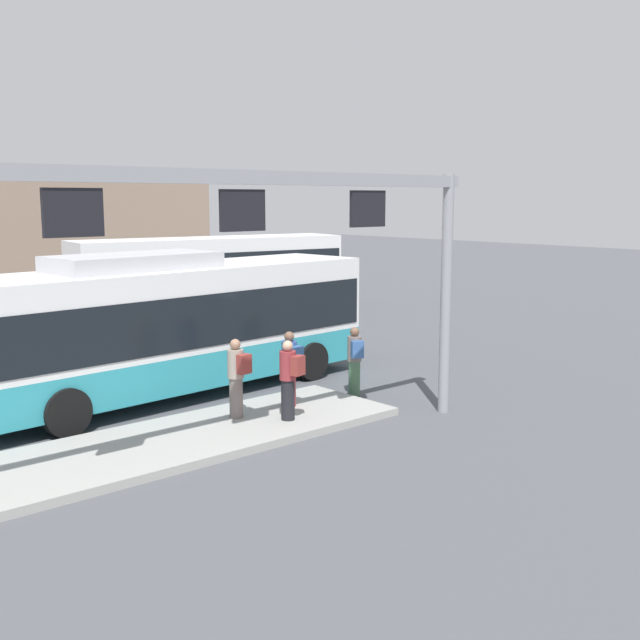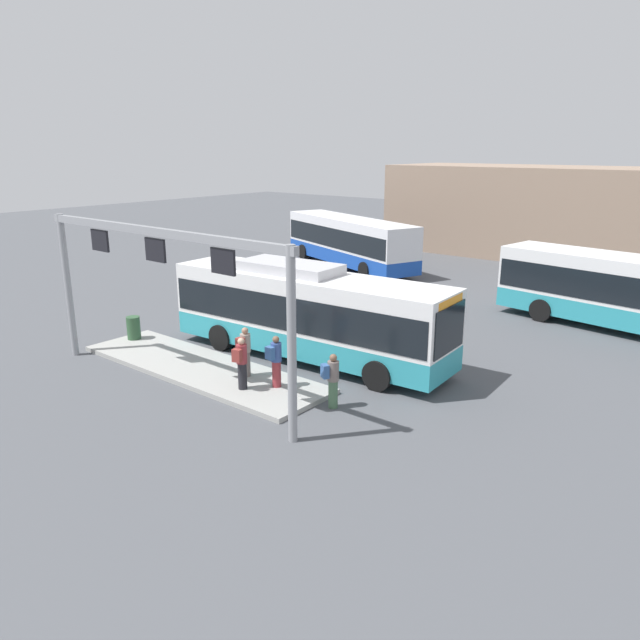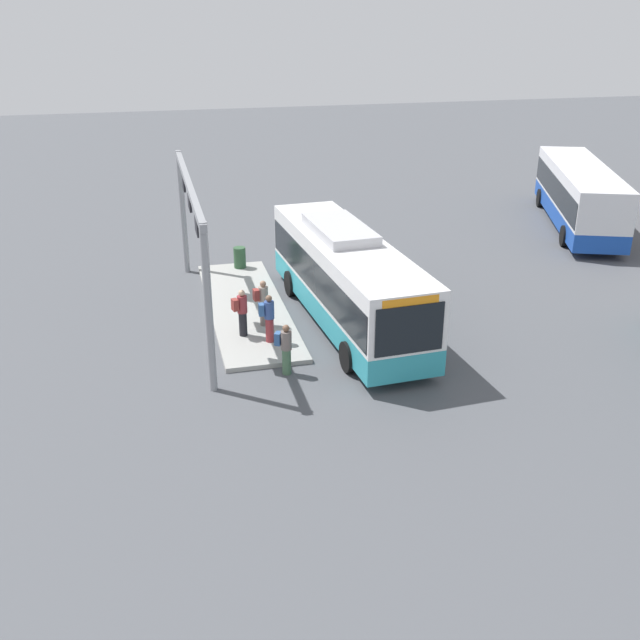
{
  "view_description": "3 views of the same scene",
  "coord_description": "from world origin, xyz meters",
  "px_view_note": "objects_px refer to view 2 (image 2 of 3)",
  "views": [
    {
      "loc": [
        -9.2,
        -15.86,
        4.71
      ],
      "look_at": [
        3.45,
        -1.58,
        1.68
      ],
      "focal_mm": 43.34,
      "sensor_mm": 36.0,
      "label": 1
    },
    {
      "loc": [
        13.56,
        -15.94,
        7.47
      ],
      "look_at": [
        0.77,
        -0.25,
        1.63
      ],
      "focal_mm": 33.95,
      "sensor_mm": 36.0,
      "label": 2
    },
    {
      "loc": [
        23.24,
        -6.62,
        10.63
      ],
      "look_at": [
        2.92,
        -1.68,
        1.5
      ],
      "focal_mm": 40.68,
      "sensor_mm": 36.0,
      "label": 3
    }
  ],
  "objects_px": {
    "bus_main": "(308,310)",
    "person_waiting_near": "(276,360)",
    "person_boarding": "(332,379)",
    "person_waiting_mid": "(241,362)",
    "bus_background_right": "(349,239)",
    "person_waiting_far": "(245,351)",
    "bus_background_left": "(638,291)",
    "trash_bin": "(134,328)"
  },
  "relations": [
    {
      "from": "bus_main",
      "to": "person_waiting_near",
      "type": "relative_size",
      "value": 6.59
    },
    {
      "from": "bus_main",
      "to": "person_waiting_near",
      "type": "xyz_separation_m",
      "value": [
        1.28,
        -3.06,
        -0.76
      ]
    },
    {
      "from": "person_boarding",
      "to": "person_waiting_mid",
      "type": "xyz_separation_m",
      "value": [
        -2.81,
        -0.96,
        0.16
      ]
    },
    {
      "from": "bus_background_right",
      "to": "person_waiting_near",
      "type": "relative_size",
      "value": 6.95
    },
    {
      "from": "bus_background_right",
      "to": "person_waiting_far",
      "type": "bearing_deg",
      "value": 137.46
    },
    {
      "from": "bus_main",
      "to": "person_boarding",
      "type": "relative_size",
      "value": 6.59
    },
    {
      "from": "person_boarding",
      "to": "person_waiting_far",
      "type": "relative_size",
      "value": 1.0
    },
    {
      "from": "bus_background_left",
      "to": "person_waiting_far",
      "type": "height_order",
      "value": "bus_background_left"
    },
    {
      "from": "person_waiting_mid",
      "to": "person_waiting_near",
      "type": "bearing_deg",
      "value": -54.53
    },
    {
      "from": "bus_main",
      "to": "person_waiting_near",
      "type": "bearing_deg",
      "value": -71.12
    },
    {
      "from": "bus_background_right",
      "to": "person_waiting_near",
      "type": "bearing_deg",
      "value": 140.86
    },
    {
      "from": "bus_background_left",
      "to": "person_waiting_far",
      "type": "distance_m",
      "value": 16.36
    },
    {
      "from": "bus_background_left",
      "to": "person_waiting_mid",
      "type": "distance_m",
      "value": 16.73
    },
    {
      "from": "bus_main",
      "to": "trash_bin",
      "type": "distance_m",
      "value": 7.2
    },
    {
      "from": "bus_main",
      "to": "bus_background_right",
      "type": "bearing_deg",
      "value": 117.79
    },
    {
      "from": "person_waiting_near",
      "to": "person_waiting_far",
      "type": "bearing_deg",
      "value": 92.35
    },
    {
      "from": "bus_background_right",
      "to": "person_boarding",
      "type": "relative_size",
      "value": 6.95
    },
    {
      "from": "bus_main",
      "to": "person_waiting_near",
      "type": "distance_m",
      "value": 3.4
    },
    {
      "from": "bus_background_right",
      "to": "trash_bin",
      "type": "distance_m",
      "value": 18.17
    },
    {
      "from": "bus_background_right",
      "to": "bus_main",
      "type": "bearing_deg",
      "value": 142.27
    },
    {
      "from": "bus_background_right",
      "to": "person_waiting_far",
      "type": "xyz_separation_m",
      "value": [
        9.07,
        -17.97,
        -0.73
      ]
    },
    {
      "from": "bus_main",
      "to": "bus_background_left",
      "type": "distance_m",
      "value": 13.79
    },
    {
      "from": "person_boarding",
      "to": "person_waiting_near",
      "type": "height_order",
      "value": "person_waiting_near"
    },
    {
      "from": "bus_background_left",
      "to": "person_boarding",
      "type": "relative_size",
      "value": 6.94
    },
    {
      "from": "bus_background_left",
      "to": "person_waiting_mid",
      "type": "xyz_separation_m",
      "value": [
        -7.89,
        -14.74,
        -0.73
      ]
    },
    {
      "from": "person_waiting_near",
      "to": "trash_bin",
      "type": "height_order",
      "value": "person_waiting_near"
    },
    {
      "from": "person_waiting_near",
      "to": "trash_bin",
      "type": "distance_m",
      "value": 7.74
    },
    {
      "from": "person_waiting_mid",
      "to": "trash_bin",
      "type": "bearing_deg",
      "value": 68.97
    },
    {
      "from": "bus_background_right",
      "to": "person_waiting_mid",
      "type": "relative_size",
      "value": 6.95
    },
    {
      "from": "bus_background_left",
      "to": "person_waiting_far",
      "type": "bearing_deg",
      "value": -113.58
    },
    {
      "from": "person_waiting_mid",
      "to": "person_waiting_far",
      "type": "distance_m",
      "value": 1.1
    },
    {
      "from": "bus_main",
      "to": "bus_background_left",
      "type": "height_order",
      "value": "bus_main"
    },
    {
      "from": "person_waiting_far",
      "to": "trash_bin",
      "type": "relative_size",
      "value": 1.86
    },
    {
      "from": "bus_background_left",
      "to": "person_waiting_near",
      "type": "bearing_deg",
      "value": -109.14
    },
    {
      "from": "bus_background_left",
      "to": "trash_bin",
      "type": "bearing_deg",
      "value": -128.96
    },
    {
      "from": "person_boarding",
      "to": "trash_bin",
      "type": "distance_m",
      "value": 9.85
    },
    {
      "from": "bus_background_right",
      "to": "person_waiting_near",
      "type": "height_order",
      "value": "bus_background_right"
    },
    {
      "from": "trash_bin",
      "to": "bus_background_right",
      "type": "bearing_deg",
      "value": 98.7
    },
    {
      "from": "person_waiting_far",
      "to": "person_waiting_mid",
      "type": "bearing_deg",
      "value": -147.26
    },
    {
      "from": "trash_bin",
      "to": "person_waiting_near",
      "type": "bearing_deg",
      "value": -0.63
    },
    {
      "from": "bus_main",
      "to": "person_waiting_mid",
      "type": "distance_m",
      "value": 3.98
    },
    {
      "from": "person_waiting_near",
      "to": "person_waiting_far",
      "type": "relative_size",
      "value": 1.0
    }
  ]
}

